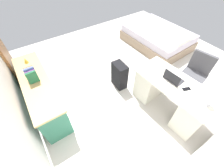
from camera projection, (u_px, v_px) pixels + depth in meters
ground_plane at (134, 77)px, 3.71m from camera, size 5.89×5.89×0.00m
desk at (170, 96)px, 2.83m from camera, size 1.48×0.76×0.75m
office_chair at (193, 77)px, 3.14m from camera, size 0.55×0.55×0.94m
credenza at (42, 94)px, 2.89m from camera, size 1.80×0.48×0.74m
bed at (157, 37)px, 4.52m from camera, size 1.96×1.48×0.58m
suitcase_black at (119, 75)px, 3.31m from camera, size 0.37×0.23×0.63m
laptop at (173, 78)px, 2.57m from camera, size 0.33×0.24×0.21m
computer_mouse at (162, 71)px, 2.75m from camera, size 0.07×0.10×0.03m
cell_phone_near_laptop at (186, 89)px, 2.47m from camera, size 0.11×0.15×0.01m
desk_lamp at (213, 92)px, 2.10m from camera, size 0.16×0.11×0.34m
book_row at (31, 74)px, 2.57m from camera, size 0.23×0.17×0.24m
figurine_small at (26, 61)px, 2.91m from camera, size 0.08×0.08×0.11m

